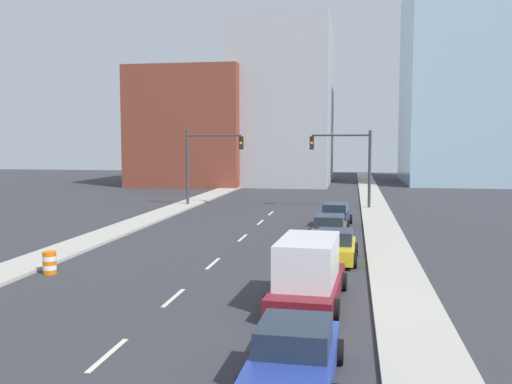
{
  "coord_description": "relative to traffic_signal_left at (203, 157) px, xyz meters",
  "views": [
    {
      "loc": [
        6.23,
        -4.44,
        5.54
      ],
      "look_at": [
        -0.11,
        32.77,
        2.2
      ],
      "focal_mm": 40.0,
      "sensor_mm": 36.0,
      "label": 1
    }
  ],
  "objects": [
    {
      "name": "sidewalk_left",
      "position": [
        -1.63,
        4.73,
        -4.16
      ],
      "size": [
        2.28,
        95.64,
        0.14
      ],
      "color": "#ADA89E",
      "rests_on": "ground"
    },
    {
      "name": "sidewalk_right",
      "position": [
        14.55,
        4.73,
        -4.16
      ],
      "size": [
        2.28,
        95.64,
        0.14
      ],
      "color": "#ADA89E",
      "rests_on": "ground"
    },
    {
      "name": "lane_stripe_at_9m",
      "position": [
        6.46,
        -33.96,
        -4.23
      ],
      "size": [
        0.16,
        2.4,
        0.01
      ],
      "primitive_type": "cube",
      "color": "beige",
      "rests_on": "ground"
    },
    {
      "name": "lane_stripe_at_15m",
      "position": [
        6.46,
        -28.43,
        -4.23
      ],
      "size": [
        0.16,
        2.4,
        0.01
      ],
      "primitive_type": "cube",
      "color": "beige",
      "rests_on": "ground"
    },
    {
      "name": "lane_stripe_at_20m",
      "position": [
        6.46,
        -22.65,
        -4.23
      ],
      "size": [
        0.16,
        2.4,
        0.01
      ],
      "primitive_type": "cube",
      "color": "beige",
      "rests_on": "ground"
    },
    {
      "name": "lane_stripe_at_28m",
      "position": [
        6.46,
        -15.59,
        -4.23
      ],
      "size": [
        0.16,
        2.4,
        0.01
      ],
      "primitive_type": "cube",
      "color": "beige",
      "rests_on": "ground"
    },
    {
      "name": "lane_stripe_at_34m",
      "position": [
        6.46,
        -9.14,
        -4.23
      ],
      "size": [
        0.16,
        2.4,
        0.01
      ],
      "primitive_type": "cube",
      "color": "beige",
      "rests_on": "ground"
    },
    {
      "name": "lane_stripe_at_39m",
      "position": [
        6.46,
        -4.05,
        -4.23
      ],
      "size": [
        0.16,
        2.4,
        0.01
      ],
      "primitive_type": "cube",
      "color": "beige",
      "rests_on": "ground"
    },
    {
      "name": "building_brick_left",
      "position": [
        -7.62,
        24.94,
        3.09
      ],
      "size": [
        14.0,
        16.0,
        14.65
      ],
      "color": "brown",
      "rests_on": "ground"
    },
    {
      "name": "building_office_center",
      "position": [
        3.73,
        28.94,
        6.19
      ],
      "size": [
        12.0,
        20.0,
        20.86
      ],
      "color": "#A8A8AD",
      "rests_on": "ground"
    },
    {
      "name": "building_glass_right",
      "position": [
        25.99,
        32.94,
        8.91
      ],
      "size": [
        13.0,
        20.0,
        26.29
      ],
      "color": "#99B7CC",
      "rests_on": "ground"
    },
    {
      "name": "traffic_signal_left",
      "position": [
        0.0,
        0.0,
        0.0
      ],
      "size": [
        5.04,
        0.35,
        6.47
      ],
      "color": "#38383D",
      "rests_on": "ground"
    },
    {
      "name": "traffic_signal_right",
      "position": [
        12.62,
        0.0,
        0.0
      ],
      "size": [
        5.04,
        0.35,
        6.47
      ],
      "color": "#38383D",
      "rests_on": "ground"
    },
    {
      "name": "traffic_barrel",
      "position": [
        0.19,
        -25.78,
        -3.76
      ],
      "size": [
        0.56,
        0.56,
        0.95
      ],
      "color": "orange",
      "rests_on": "ground"
    },
    {
      "name": "sedan_blue",
      "position": [
        11.43,
        -34.9,
        -3.58
      ],
      "size": [
        2.21,
        4.37,
        1.44
      ],
      "rotation": [
        0.0,
        0.0,
        -0.02
      ],
      "color": "navy",
      "rests_on": "ground"
    },
    {
      "name": "box_truck_maroon",
      "position": [
        11.23,
        -28.34,
        -3.16
      ],
      "size": [
        2.6,
        5.94,
        2.28
      ],
      "rotation": [
        0.0,
        0.0,
        -0.05
      ],
      "color": "maroon",
      "rests_on": "ground"
    },
    {
      "name": "sedan_yellow",
      "position": [
        11.92,
        -21.17,
        -3.57
      ],
      "size": [
        2.16,
        4.26,
        1.45
      ],
      "rotation": [
        0.0,
        0.0,
        -0.02
      ],
      "color": "gold",
      "rests_on": "ground"
    },
    {
      "name": "sedan_brown",
      "position": [
        11.44,
        -15.8,
        -3.57
      ],
      "size": [
        2.15,
        4.69,
        1.46
      ],
      "rotation": [
        0.0,
        0.0,
        -0.02
      ],
      "color": "brown",
      "rests_on": "ground"
    },
    {
      "name": "sedan_navy",
      "position": [
        11.61,
        -10.2,
        -3.55
      ],
      "size": [
        2.21,
        4.79,
        1.52
      ],
      "rotation": [
        0.0,
        0.0,
        -0.06
      ],
      "color": "#141E47",
      "rests_on": "ground"
    }
  ]
}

